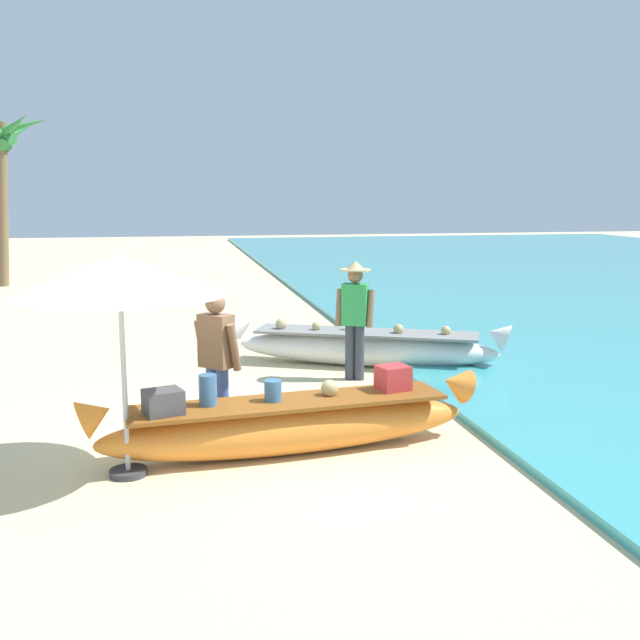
{
  "coord_description": "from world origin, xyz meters",
  "views": [
    {
      "loc": [
        -0.42,
        -7.54,
        2.68
      ],
      "look_at": [
        1.64,
        2.56,
        0.9
      ],
      "focal_mm": 41.27,
      "sensor_mm": 36.0,
      "label": 1
    }
  ],
  "objects_px": {
    "boat_white_midground": "(365,347)",
    "patio_umbrella_large": "(119,277)",
    "person_tourist_customer": "(217,357)",
    "boat_orange_foreground": "(289,423)",
    "palm_tree_tall_inland": "(3,145)",
    "person_vendor_hatted": "(355,312)"
  },
  "relations": [
    {
      "from": "person_tourist_customer",
      "to": "boat_orange_foreground",
      "type": "bearing_deg",
      "value": -43.28
    },
    {
      "from": "boat_white_midground",
      "to": "patio_umbrella_large",
      "type": "xyz_separation_m",
      "value": [
        -3.42,
        -3.99,
        1.62
      ]
    },
    {
      "from": "boat_white_midground",
      "to": "palm_tree_tall_inland",
      "type": "bearing_deg",
      "value": 122.36
    },
    {
      "from": "boat_white_midground",
      "to": "person_vendor_hatted",
      "type": "distance_m",
      "value": 1.15
    },
    {
      "from": "person_vendor_hatted",
      "to": "patio_umbrella_large",
      "type": "relative_size",
      "value": 0.82
    },
    {
      "from": "patio_umbrella_large",
      "to": "palm_tree_tall_inland",
      "type": "height_order",
      "value": "palm_tree_tall_inland"
    },
    {
      "from": "boat_white_midground",
      "to": "patio_umbrella_large",
      "type": "bearing_deg",
      "value": -130.67
    },
    {
      "from": "patio_umbrella_large",
      "to": "palm_tree_tall_inland",
      "type": "distance_m",
      "value": 16.54
    },
    {
      "from": "boat_white_midground",
      "to": "palm_tree_tall_inland",
      "type": "distance_m",
      "value": 14.57
    },
    {
      "from": "boat_white_midground",
      "to": "person_vendor_hatted",
      "type": "relative_size",
      "value": 2.43
    },
    {
      "from": "person_tourist_customer",
      "to": "patio_umbrella_large",
      "type": "distance_m",
      "value": 1.68
    },
    {
      "from": "person_tourist_customer",
      "to": "palm_tree_tall_inland",
      "type": "xyz_separation_m",
      "value": [
        -5.04,
        14.91,
        3.14
      ]
    },
    {
      "from": "boat_white_midground",
      "to": "person_tourist_customer",
      "type": "xyz_separation_m",
      "value": [
        -2.5,
        -3.02,
        0.61
      ]
    },
    {
      "from": "boat_white_midground",
      "to": "person_tourist_customer",
      "type": "height_order",
      "value": "person_tourist_customer"
    },
    {
      "from": "boat_orange_foreground",
      "to": "person_tourist_customer",
      "type": "xyz_separation_m",
      "value": [
        -0.69,
        0.65,
        0.59
      ]
    },
    {
      "from": "person_tourist_customer",
      "to": "palm_tree_tall_inland",
      "type": "relative_size",
      "value": 0.32
    },
    {
      "from": "boat_orange_foreground",
      "to": "person_vendor_hatted",
      "type": "height_order",
      "value": "person_vendor_hatted"
    },
    {
      "from": "person_vendor_hatted",
      "to": "person_tourist_customer",
      "type": "bearing_deg",
      "value": -133.86
    },
    {
      "from": "boat_white_midground",
      "to": "patio_umbrella_large",
      "type": "distance_m",
      "value": 5.5
    },
    {
      "from": "boat_orange_foreground",
      "to": "palm_tree_tall_inland",
      "type": "distance_m",
      "value": 17.0
    },
    {
      "from": "person_vendor_hatted",
      "to": "patio_umbrella_large",
      "type": "bearing_deg",
      "value": -133.89
    },
    {
      "from": "boat_orange_foreground",
      "to": "person_vendor_hatted",
      "type": "xyz_separation_m",
      "value": [
        1.43,
        2.85,
        0.68
      ]
    }
  ]
}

